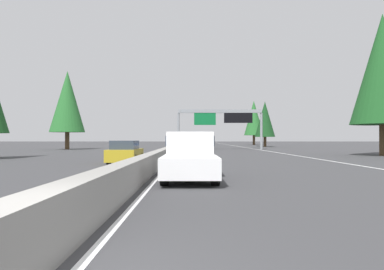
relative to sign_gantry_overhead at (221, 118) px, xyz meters
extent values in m
plane|color=#38383A|center=(10.20, 6.04, -4.73)|extent=(320.00, 320.00, 0.00)
cube|color=gray|center=(30.20, 6.34, -4.28)|extent=(180.00, 0.56, 0.90)
cube|color=silver|center=(20.20, -5.48, -4.72)|extent=(160.00, 0.16, 0.01)
cube|color=silver|center=(20.20, 5.79, -4.72)|extent=(160.00, 0.16, 0.01)
cylinder|color=gray|center=(0.04, 6.34, -2.01)|extent=(0.36, 0.36, 5.44)
cylinder|color=gray|center=(0.04, -5.98, -2.01)|extent=(0.36, 0.36, 5.44)
cube|color=gray|center=(0.04, 0.18, 0.96)|extent=(0.50, 12.32, 0.50)
cube|color=#0C602D|center=(-0.11, 2.40, -0.14)|extent=(0.12, 3.20, 1.90)
cube|color=black|center=(-0.11, -2.53, -0.04)|extent=(0.16, 4.20, 1.50)
cube|color=white|center=(-39.54, 4.47, -4.12)|extent=(5.60, 2.00, 0.70)
cube|color=white|center=(-38.54, 4.47, -3.32)|extent=(2.24, 1.84, 0.90)
cube|color=#2D3847|center=(-38.54, 4.47, -3.23)|extent=(2.02, 1.92, 0.41)
cylinder|color=black|center=(-37.70, 5.33, -4.33)|extent=(0.80, 0.28, 0.80)
cylinder|color=black|center=(-37.70, 3.61, -4.33)|extent=(0.80, 0.28, 0.80)
cylinder|color=black|center=(-41.39, 5.33, -4.33)|extent=(0.80, 0.28, 0.80)
cylinder|color=black|center=(-41.39, 3.61, -4.33)|extent=(0.80, 0.28, 0.80)
cube|color=#1E4793|center=(-5.06, 4.46, -4.20)|extent=(4.40, 1.80, 0.76)
cube|color=#2D3847|center=(-5.28, 4.46, -3.54)|extent=(2.46, 1.51, 0.56)
cylinder|color=black|center=(-3.65, 5.25, -4.41)|extent=(0.64, 0.22, 0.64)
cylinder|color=black|center=(-3.65, 3.67, -4.41)|extent=(0.64, 0.22, 0.64)
cylinder|color=black|center=(-6.46, 5.25, -4.41)|extent=(0.64, 0.22, 0.64)
cylinder|color=black|center=(-6.46, 3.67, -4.41)|extent=(0.64, 0.22, 0.64)
cube|color=white|center=(30.15, 4.36, -3.08)|extent=(11.50, 2.50, 2.90)
cube|color=#2D3847|center=(30.15, 4.36, -2.72)|extent=(11.04, 2.55, 0.84)
cylinder|color=black|center=(34.18, 5.46, -4.23)|extent=(1.00, 0.30, 1.00)
cylinder|color=black|center=(34.18, 3.26, -4.23)|extent=(1.00, 0.30, 1.00)
cylinder|color=black|center=(26.13, 5.46, -4.23)|extent=(1.00, 0.30, 1.00)
cylinder|color=black|center=(26.13, 3.26, -4.23)|extent=(1.00, 0.30, 1.00)
cube|color=black|center=(41.81, 0.85, -3.76)|extent=(5.00, 1.95, 1.44)
cube|color=#2D3847|center=(39.51, 0.85, -3.51)|extent=(0.08, 1.48, 0.56)
cylinder|color=black|center=(43.51, 1.71, -4.38)|extent=(0.70, 0.24, 0.70)
cylinder|color=black|center=(43.51, 0.00, -4.38)|extent=(0.70, 0.24, 0.70)
cylinder|color=black|center=(40.11, 1.71, -4.38)|extent=(0.70, 0.24, 0.70)
cylinder|color=black|center=(40.11, 0.00, -4.38)|extent=(0.70, 0.24, 0.70)
cube|color=slate|center=(78.48, -2.78, -4.20)|extent=(4.40, 1.80, 0.76)
cube|color=#2D3847|center=(78.26, -2.78, -3.54)|extent=(2.46, 1.51, 0.56)
cylinder|color=black|center=(79.88, -1.99, -4.41)|extent=(0.64, 0.22, 0.64)
cylinder|color=black|center=(79.88, -3.57, -4.41)|extent=(0.64, 0.22, 0.64)
cylinder|color=black|center=(77.07, -1.99, -4.41)|extent=(0.64, 0.22, 0.64)
cylinder|color=black|center=(77.07, -3.57, -4.41)|extent=(0.64, 0.22, 0.64)
cube|color=#AD931E|center=(-29.82, 8.75, -4.20)|extent=(4.40, 1.80, 0.76)
cube|color=#2D3847|center=(-30.04, 8.75, -3.54)|extent=(2.46, 1.51, 0.56)
cylinder|color=black|center=(-28.41, 9.54, -4.41)|extent=(0.64, 0.22, 0.64)
cylinder|color=black|center=(-28.41, 7.96, -4.41)|extent=(0.64, 0.22, 0.64)
cylinder|color=black|center=(-31.23, 9.54, -4.41)|extent=(0.64, 0.22, 0.64)
cylinder|color=black|center=(-31.23, 7.96, -4.41)|extent=(0.64, 0.22, 0.64)
cube|color=#AD931E|center=(30.93, 9.00, -4.20)|extent=(4.40, 1.80, 0.76)
cube|color=#2D3847|center=(30.71, 9.00, -3.54)|extent=(2.46, 1.51, 0.56)
cylinder|color=black|center=(32.33, 9.79, -4.41)|extent=(0.64, 0.22, 0.64)
cylinder|color=black|center=(32.33, 8.21, -4.41)|extent=(0.64, 0.22, 0.64)
cylinder|color=black|center=(29.52, 9.79, -4.41)|extent=(0.64, 0.22, 0.64)
cylinder|color=black|center=(29.52, 8.21, -4.41)|extent=(0.64, 0.22, 0.64)
cylinder|color=#4C3823|center=(-19.77, -13.56, -3.26)|extent=(0.68, 0.68, 2.94)
cone|color=#194C1E|center=(-19.77, -13.56, 3.43)|extent=(5.89, 5.89, 10.43)
cylinder|color=#4C3823|center=(18.31, -10.23, -3.73)|extent=(0.58, 0.58, 1.99)
cone|color=#143D19|center=(18.31, -10.23, 0.78)|extent=(3.98, 3.98, 7.05)
cylinder|color=#4C3823|center=(40.37, -11.84, -3.46)|extent=(0.64, 0.64, 2.53)
cone|color=#236028|center=(40.37, -11.84, 2.29)|extent=(5.06, 5.06, 8.97)
cylinder|color=#4C3823|center=(0.97, 23.12, -3.43)|extent=(0.64, 0.64, 2.60)
cone|color=#236028|center=(0.97, 23.12, 2.49)|extent=(5.21, 5.21, 9.23)
camera|label=1|loc=(-53.69, 4.42, -3.15)|focal=33.97mm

